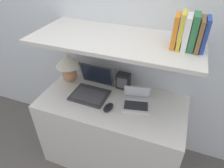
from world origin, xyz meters
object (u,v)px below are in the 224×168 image
book_orange (176,31)px  book_green (194,32)px  laptop_large (92,89)px  book_blue (205,35)px  book_yellow (181,30)px  router_box (123,81)px  book_white (187,32)px  laptop_small (136,101)px  computer_mouse (108,107)px  book_brown (200,34)px  table_lamp (68,64)px

book_orange → book_green: bearing=0.0°
laptop_large → book_green: 0.98m
laptop_large → book_blue: book_blue is taller
book_yellow → book_blue: bearing=0.0°
book_yellow → router_box: bearing=159.6°
book_green → book_yellow: size_ratio=0.98×
book_white → book_yellow: 0.04m
laptop_small → computer_mouse: size_ratio=2.06×
laptop_small → computer_mouse: (-0.20, -0.14, -0.01)m
book_yellow → book_orange: book_yellow is taller
laptop_large → book_blue: size_ratio=1.55×
router_box → laptop_large: bearing=-143.1°
laptop_small → laptop_large: bearing=178.1°
book_yellow → book_orange: size_ratio=1.09×
router_box → book_brown: bearing=-16.3°
router_box → book_blue: size_ratio=0.71×
table_lamp → book_blue: (1.11, -0.08, 0.48)m
table_lamp → book_green: bearing=-4.5°
laptop_small → book_green: (0.32, 0.04, 0.65)m
computer_mouse → book_brown: book_brown is taller
book_brown → book_white: size_ratio=0.97×
book_white → book_orange: size_ratio=1.01×
router_box → book_brown: size_ratio=0.73×
book_brown → book_blue: bearing=0.0°
book_green → book_orange: size_ratio=1.07×
table_lamp → book_brown: size_ratio=1.42×
book_white → book_yellow: size_ratio=0.92×
table_lamp → book_green: size_ratio=1.30×
book_blue → book_brown: (-0.03, 0.00, -0.00)m
table_lamp → laptop_large: (0.29, -0.11, -0.14)m
table_lamp → book_white: size_ratio=1.38×
table_lamp → laptop_small: bearing=-9.5°
book_yellow → laptop_large: bearing=-177.9°
book_blue → book_yellow: book_yellow is taller
laptop_small → book_brown: (0.36, 0.04, 0.64)m
book_blue → book_yellow: bearing=180.0°
laptop_small → book_brown: bearing=6.1°
table_lamp → book_yellow: size_ratio=1.27×
book_orange → laptop_large: bearing=-177.8°
laptop_small → book_white: book_white is taller
laptop_large → book_blue: bearing=1.7°
computer_mouse → book_yellow: book_yellow is taller
computer_mouse → laptop_small: bearing=34.7°
laptop_large → book_blue: (0.82, 0.02, 0.62)m
laptop_small → book_yellow: book_yellow is taller
laptop_large → book_orange: 0.89m
laptop_small → book_orange: bearing=10.4°
book_white → table_lamp: bearing=175.3°
router_box → book_orange: book_orange is taller
table_lamp → laptop_large: bearing=-20.0°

